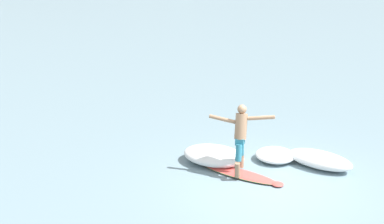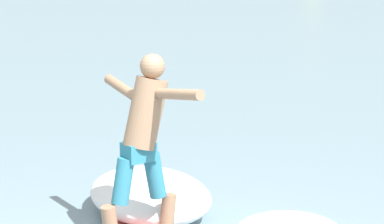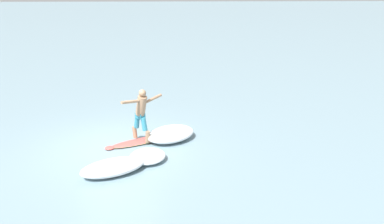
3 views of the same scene
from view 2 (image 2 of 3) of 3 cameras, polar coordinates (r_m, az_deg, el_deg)
surfer at (r=7.82m, az=-3.01°, el=-1.35°), size 1.19×1.14×1.65m
wave_foam_at_tail at (r=8.90m, az=-2.65°, el=-5.22°), size 1.82×1.94×0.40m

